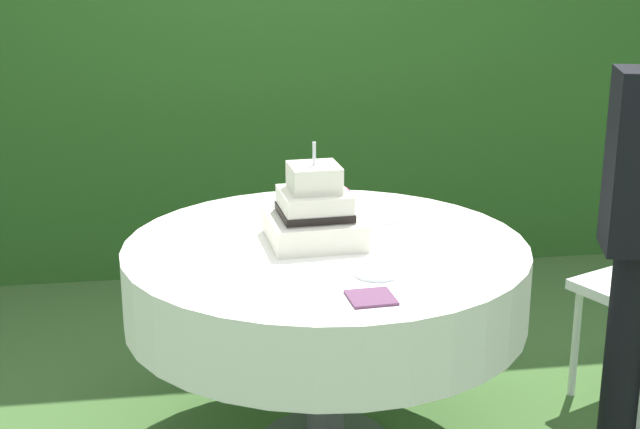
{
  "coord_description": "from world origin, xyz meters",
  "views": [
    {
      "loc": [
        -0.46,
        -2.94,
        1.8
      ],
      "look_at": [
        -0.02,
        0.02,
        0.87
      ],
      "focal_mm": 52.6,
      "sensor_mm": 36.0,
      "label": 1
    }
  ],
  "objects_px": {
    "napkin_stack": "(371,298)",
    "serving_plate_far": "(377,273)",
    "wedding_cake": "(316,213)",
    "serving_plate_near": "(388,218)",
    "cake_table": "(326,280)"
  },
  "relations": [
    {
      "from": "wedding_cake",
      "to": "serving_plate_far",
      "type": "distance_m",
      "value": 0.38
    },
    {
      "from": "cake_table",
      "to": "serving_plate_far",
      "type": "bearing_deg",
      "value": -70.32
    },
    {
      "from": "cake_table",
      "to": "napkin_stack",
      "type": "distance_m",
      "value": 0.52
    },
    {
      "from": "wedding_cake",
      "to": "serving_plate_far",
      "type": "height_order",
      "value": "wedding_cake"
    },
    {
      "from": "cake_table",
      "to": "serving_plate_far",
      "type": "height_order",
      "value": "serving_plate_far"
    },
    {
      "from": "cake_table",
      "to": "napkin_stack",
      "type": "bearing_deg",
      "value": -83.84
    },
    {
      "from": "serving_plate_far",
      "to": "wedding_cake",
      "type": "bearing_deg",
      "value": 111.8
    },
    {
      "from": "napkin_stack",
      "to": "serving_plate_far",
      "type": "bearing_deg",
      "value": 73.25
    },
    {
      "from": "wedding_cake",
      "to": "cake_table",
      "type": "bearing_deg",
      "value": -53.45
    },
    {
      "from": "wedding_cake",
      "to": "serving_plate_near",
      "type": "bearing_deg",
      "value": 33.37
    },
    {
      "from": "serving_plate_near",
      "to": "serving_plate_far",
      "type": "bearing_deg",
      "value": -105.92
    },
    {
      "from": "serving_plate_near",
      "to": "serving_plate_far",
      "type": "relative_size",
      "value": 0.81
    },
    {
      "from": "serving_plate_far",
      "to": "serving_plate_near",
      "type": "bearing_deg",
      "value": 74.08
    },
    {
      "from": "serving_plate_near",
      "to": "wedding_cake",
      "type": "bearing_deg",
      "value": -146.63
    },
    {
      "from": "wedding_cake",
      "to": "serving_plate_near",
      "type": "relative_size",
      "value": 3.08
    }
  ]
}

